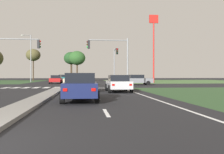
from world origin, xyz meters
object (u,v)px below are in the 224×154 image
Objects in this scene: car_black_sixth at (66,78)px; treeline_second at (33,55)px; car_silver_seventh at (118,83)px; street_lamp_third at (30,56)px; traffic_signal_far_right at (115,59)px; car_grey_eighth at (137,80)px; car_beige_second at (78,80)px; treeline_third at (71,58)px; fastfood_pole_sign at (154,34)px; traffic_signal_near_left at (9,52)px; car_teal_fifth at (62,78)px; car_red_third at (56,79)px; traffic_signal_near_right at (113,54)px; car_blue_near at (80,82)px; treeline_fourth at (77,58)px; car_navy_fourth at (80,87)px.

car_black_sixth is 0.52× the size of treeline_second.
street_lamp_third is (-14.57, 33.42, 4.83)m from car_silver_seventh.
car_grey_eighth is at bearing -51.70° from traffic_signal_far_right.
treeline_second is at bearing -157.74° from car_beige_second.
street_lamp_third is 1.22× the size of treeline_second.
car_black_sixth is 5.15m from treeline_third.
traffic_signal_near_left is at bearing -137.97° from fastfood_pole_sign.
traffic_signal_far_right is 17.71m from traffic_signal_near_left.
car_red_third is at bearing 90.31° from car_teal_fifth.
car_grey_eighth is at bearing 121.52° from car_teal_fifth.
car_beige_second is 0.97× the size of car_teal_fifth.
street_lamp_third is at bearing 119.35° from traffic_signal_near_right.
car_blue_near is 1.07× the size of car_black_sixth.
fastfood_pole_sign is at bearing 139.30° from car_black_sixth.
street_lamp_third is 1.36× the size of treeline_fourth.
treeline_second is 1.12× the size of treeline_fourth.
traffic_signal_far_right is at bearing 156.28° from car_red_third.
car_blue_near is 0.63× the size of treeline_third.
treeline_fourth reaches higher than car_grey_eighth.
treeline_third is at bearing -157.54° from car_grey_eighth.
car_beige_second is 33.10m from treeline_second.
treeline_third is at bearing 82.21° from traffic_signal_near_left.
car_blue_near reaches higher than car_silver_seventh.
traffic_signal_near_right is 22.89m from fastfood_pole_sign.
car_black_sixth is (0.26, 6.19, -0.04)m from car_teal_fifth.
treeline_third is (9.91, -2.68, -0.97)m from treeline_second.
car_silver_seventh is at bearing -70.15° from treeline_second.
car_black_sixth is 0.73× the size of traffic_signal_far_right.
traffic_signal_far_right is at bearing 112.50° from car_black_sixth.
car_red_third is 17.95m from treeline_fourth.
car_blue_near is 35.15m from street_lamp_third.
car_teal_fifth reaches higher than car_red_third.
traffic_signal_near_right is at bearing -0.00° from traffic_signal_near_left.
traffic_signal_near_left is 0.56× the size of street_lamp_third.
car_navy_fourth is 0.76× the size of traffic_signal_far_right.
traffic_signal_near_left is at bearing 78.77° from car_red_third.
car_navy_fourth is 54.37m from treeline_second.
car_grey_eighth is at bearing 72.19° from car_silver_seventh.
car_silver_seventh is 0.79× the size of traffic_signal_near_right.
car_teal_fifth is 6.20m from car_black_sixth.
car_red_third is 0.32× the size of fastfood_pole_sign.
car_blue_near is 16.84m from car_grey_eighth.
car_red_third is 0.58× the size of treeline_fourth.
treeline_third reaches higher than car_teal_fifth.
treeline_fourth is at bearing 92.01° from car_navy_fourth.
car_silver_seventh is at bearing -66.44° from street_lamp_third.
car_black_sixth is at bearing 96.04° from car_blue_near.
treeline_third is (1.62, 19.13, 4.97)m from car_red_third.
car_grey_eighth is at bearing 148.06° from car_red_third.
car_red_third is at bearing -94.84° from treeline_third.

